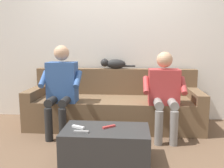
{
  "coord_description": "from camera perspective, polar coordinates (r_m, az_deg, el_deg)",
  "views": [
    {
      "loc": [
        -0.27,
        3.45,
        1.22
      ],
      "look_at": [
        0.0,
        0.24,
        0.69
      ],
      "focal_mm": 39.32,
      "sensor_mm": 36.0,
      "label": 1
    }
  ],
  "objects": [
    {
      "name": "remote_gray",
      "position": [
        2.51,
        -7.16,
        -10.95
      ],
      "size": [
        0.15,
        0.03,
        0.02
      ],
      "primitive_type": "cube",
      "rotation": [
        0.0,
        0.0,
        6.28
      ],
      "color": "gray",
      "rests_on": "coffee_table"
    },
    {
      "name": "person_right_seated",
      "position": [
        3.38,
        -11.71,
        -0.19
      ],
      "size": [
        0.54,
        0.54,
        1.2
      ],
      "color": "#335693",
      "rests_on": "ground"
    },
    {
      "name": "cat_on_backrest",
      "position": [
        3.87,
        0.32,
        4.76
      ],
      "size": [
        0.55,
        0.14,
        0.16
      ],
      "color": "black",
      "rests_on": "couch"
    },
    {
      "name": "couch",
      "position": [
        3.7,
        0.47,
        -5.34
      ],
      "size": [
        2.51,
        0.81,
        0.83
      ],
      "color": "brown",
      "rests_on": "ground"
    },
    {
      "name": "ground_plane",
      "position": [
        3.11,
        -0.57,
        -13.81
      ],
      "size": [
        8.0,
        8.0,
        0.0
      ],
      "primitive_type": "plane",
      "color": "brown"
    },
    {
      "name": "remote_red",
      "position": [
        2.63,
        -0.71,
        -9.89
      ],
      "size": [
        0.14,
        0.11,
        0.02
      ],
      "primitive_type": "cube",
      "rotation": [
        0.0,
        0.0,
        0.65
      ],
      "color": "#B73333",
      "rests_on": "coffee_table"
    },
    {
      "name": "remote_white",
      "position": [
        2.64,
        -7.86,
        -9.89
      ],
      "size": [
        0.15,
        0.1,
        0.02
      ],
      "primitive_type": "cube",
      "rotation": [
        0.0,
        0.0,
        5.82
      ],
      "color": "white",
      "rests_on": "coffee_table"
    },
    {
      "name": "coffee_table",
      "position": [
        2.67,
        -1.42,
        -13.86
      ],
      "size": [
        0.9,
        0.51,
        0.35
      ],
      "color": "#2D2D2D",
      "rests_on": "ground"
    },
    {
      "name": "person_left_seated",
      "position": [
        3.27,
        12.05,
        -1.2
      ],
      "size": [
        0.55,
        0.56,
        1.12
      ],
      "color": "#B23838",
      "rests_on": "ground"
    },
    {
      "name": "back_wall",
      "position": [
        4.02,
        0.97,
        9.36
      ],
      "size": [
        5.53,
        0.06,
        2.45
      ],
      "primitive_type": "cube",
      "color": "silver",
      "rests_on": "ground"
    }
  ]
}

